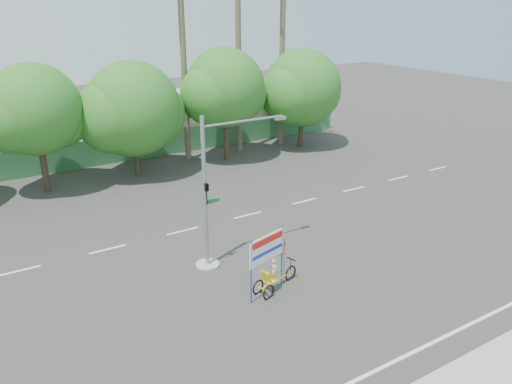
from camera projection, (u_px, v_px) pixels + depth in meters
ground at (303, 290)px, 21.05m from camera, size 120.00×120.00×0.00m
fence at (135, 147)px, 37.81m from camera, size 38.00×0.08×2.00m
building_right at (204, 114)px, 44.98m from camera, size 14.00×8.00×3.60m
tree_left at (35, 113)px, 30.14m from camera, size 6.66×5.60×8.07m
tree_center at (132, 112)px, 33.26m from camera, size 7.62×6.40×7.85m
tree_right at (224, 91)px, 36.38m from camera, size 6.90×5.80×8.36m
tree_far_right at (302, 90)px, 39.99m from camera, size 7.38×6.20×7.94m
palm_tall at (238, 14)px, 36.68m from camera, size 3.73×3.79×17.45m
palm_mid at (283, 28)px, 39.00m from camera, size 3.73×3.79×15.45m
palm_short at (183, 39)px, 35.07m from camera, size 3.73×3.79×14.45m
traffic_signal at (212, 206)px, 22.10m from camera, size 4.72×1.10×7.00m
trike_billboard at (271, 267)px, 20.59m from camera, size 2.82×1.12×2.86m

